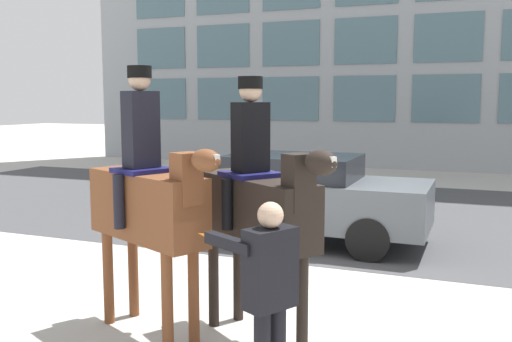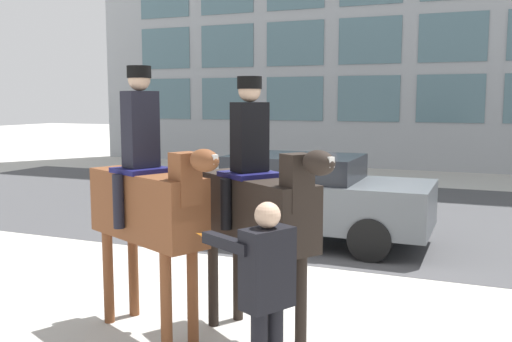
% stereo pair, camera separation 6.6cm
% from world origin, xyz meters
% --- Properties ---
extents(ground_plane, '(80.00, 80.00, 0.00)m').
position_xyz_m(ground_plane, '(0.00, 0.00, 0.00)').
color(ground_plane, '#B2AFA8').
extents(road_surface, '(24.75, 8.50, 0.01)m').
position_xyz_m(road_surface, '(0.00, 4.75, 0.00)').
color(road_surface, '#444447').
rests_on(road_surface, ground_plane).
extents(mounted_horse_lead, '(1.86, 1.09, 2.74)m').
position_xyz_m(mounted_horse_lead, '(-0.52, -2.45, 1.41)').
color(mounted_horse_lead, brown).
rests_on(mounted_horse_lead, ground_plane).
extents(mounted_horse_companion, '(1.78, 1.38, 2.63)m').
position_xyz_m(mounted_horse_companion, '(0.56, -2.21, 1.40)').
color(mounted_horse_companion, black).
rests_on(mounted_horse_companion, ground_plane).
extents(pedestrian_bystander, '(0.91, 0.46, 1.64)m').
position_xyz_m(pedestrian_bystander, '(1.09, -3.33, 0.97)').
color(pedestrian_bystander, black).
rests_on(pedestrian_bystander, ground_plane).
extents(street_car_near_lane, '(4.30, 1.79, 1.48)m').
position_xyz_m(street_car_near_lane, '(-0.31, 1.87, 0.79)').
color(street_car_near_lane, '#51565B').
rests_on(street_car_near_lane, ground_plane).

